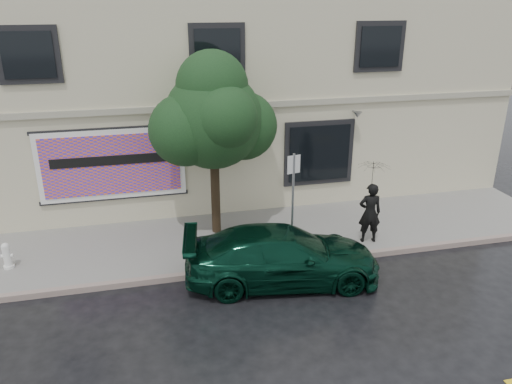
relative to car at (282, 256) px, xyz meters
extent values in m
plane|color=black|center=(-0.83, -0.87, -0.69)|extent=(90.00, 90.00, 0.00)
cube|color=gray|center=(-0.83, 2.38, -0.62)|extent=(20.00, 3.50, 0.15)
cube|color=gray|center=(-0.83, 0.63, -0.62)|extent=(20.00, 0.18, 0.16)
cube|color=#BDB698|center=(-0.83, 8.13, 2.81)|extent=(20.00, 8.00, 7.00)
cube|color=#9E9984|center=(-0.83, 4.09, 2.91)|extent=(20.00, 0.12, 0.18)
cube|color=black|center=(2.37, 4.09, 1.26)|extent=(2.30, 0.10, 2.10)
cube|color=black|center=(2.37, 4.03, 1.26)|extent=(2.00, 0.05, 1.80)
cube|color=black|center=(-5.83, 4.03, 4.51)|extent=(1.30, 0.05, 1.20)
cube|color=black|center=(-0.83, 4.03, 4.51)|extent=(1.30, 0.05, 1.20)
cube|color=black|center=(4.17, 4.03, 4.51)|extent=(1.30, 0.05, 1.20)
cube|color=white|center=(-4.03, 4.06, 1.36)|extent=(4.20, 0.06, 2.10)
cube|color=#D75C2F|center=(-4.03, 4.02, 1.36)|extent=(3.90, 0.04, 1.80)
cube|color=black|center=(-4.03, 4.09, 0.31)|extent=(4.30, 0.10, 0.10)
cube|color=black|center=(-4.03, 4.09, 2.41)|extent=(4.30, 0.10, 0.10)
cube|color=black|center=(-4.03, 3.99, 1.51)|extent=(3.40, 0.02, 0.28)
imported|color=black|center=(0.00, 0.00, 0.00)|extent=(5.01, 2.73, 1.39)
imported|color=black|center=(2.88, 1.24, 0.32)|extent=(0.69, 0.51, 1.74)
imported|color=black|center=(2.88, 1.24, 1.54)|extent=(1.17, 1.17, 0.69)
cylinder|color=#2E2214|center=(-1.19, 2.87, 0.64)|extent=(0.26, 0.26, 2.37)
sphere|color=black|center=(-1.19, 2.87, 2.81)|extent=(2.70, 2.70, 2.70)
cylinder|color=silver|center=(-6.70, 1.98, -0.51)|extent=(0.27, 0.27, 0.07)
cylinder|color=silver|center=(-6.70, 1.98, -0.23)|extent=(0.20, 0.20, 0.49)
sphere|color=silver|center=(-6.70, 1.98, 0.06)|extent=(0.20, 0.20, 0.20)
cylinder|color=silver|center=(-6.70, 1.98, -0.20)|extent=(0.29, 0.09, 0.09)
cylinder|color=#989BA0|center=(0.49, 0.83, 0.90)|extent=(0.06, 0.06, 2.88)
cube|color=silver|center=(0.49, 0.83, 2.06)|extent=(0.35, 0.10, 0.47)
camera|label=1|loc=(-3.12, -10.36, 5.94)|focal=35.00mm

